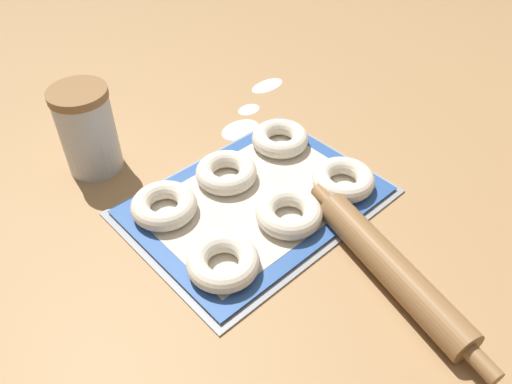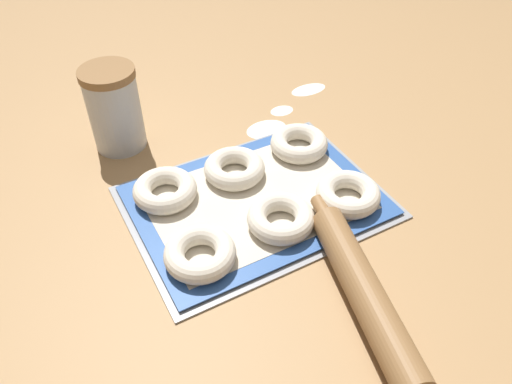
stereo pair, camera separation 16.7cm
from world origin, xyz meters
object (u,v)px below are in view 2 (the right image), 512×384
(bagel_back_left, at_px, (165,190))
(bagel_front_center, at_px, (281,218))
(baking_tray, at_px, (256,202))
(bagel_front_left, at_px, (200,254))
(bagel_front_right, at_px, (348,194))
(bagel_back_right, at_px, (299,143))
(rolling_pin, at_px, (365,293))
(bagel_back_center, at_px, (234,168))
(flour_canister, at_px, (114,109))

(bagel_back_left, bearing_deg, bagel_front_center, -47.71)
(baking_tray, height_order, bagel_front_left, bagel_front_left)
(bagel_front_center, height_order, bagel_front_right, same)
(bagel_back_right, height_order, rolling_pin, rolling_pin)
(baking_tray, distance_m, rolling_pin, 0.28)
(bagel_front_right, distance_m, rolling_pin, 0.22)
(bagel_back_center, height_order, rolling_pin, rolling_pin)
(bagel_back_right, bearing_deg, rolling_pin, -107.26)
(baking_tray, distance_m, flour_canister, 0.36)
(bagel_front_left, bearing_deg, rolling_pin, -45.35)
(bagel_front_right, height_order, flour_canister, flour_canister)
(rolling_pin, bearing_deg, bagel_front_left, 134.65)
(bagel_back_left, height_order, flour_canister, flour_canister)
(bagel_back_left, bearing_deg, rolling_pin, -63.32)
(bagel_back_center, relative_size, flour_canister, 0.67)
(bagel_back_right, height_order, flour_canister, flour_canister)
(bagel_back_left, xyz_separation_m, bagel_back_right, (0.30, 0.00, 0.00))
(bagel_front_left, bearing_deg, bagel_front_center, 2.26)
(bagel_back_right, xyz_separation_m, flour_canister, (-0.32, 0.22, 0.06))
(bagel_front_center, relative_size, bagel_back_right, 1.00)
(bagel_front_right, height_order, rolling_pin, rolling_pin)
(baking_tray, relative_size, bagel_back_right, 3.91)
(bagel_back_center, bearing_deg, bagel_back_right, 2.79)
(bagel_front_left, height_order, bagel_back_left, same)
(bagel_front_center, bearing_deg, bagel_back_right, 49.27)
(baking_tray, xyz_separation_m, rolling_pin, (0.04, -0.28, 0.02))
(bagel_back_center, bearing_deg, bagel_front_right, -48.10)
(baking_tray, height_order, bagel_back_center, bagel_back_center)
(bagel_back_left, relative_size, bagel_back_center, 1.00)
(bagel_front_center, bearing_deg, baking_tray, 93.84)
(rolling_pin, bearing_deg, baking_tray, 97.53)
(bagel_back_center, bearing_deg, flour_canister, 125.91)
(bagel_front_center, bearing_deg, bagel_back_left, 132.29)
(baking_tray, relative_size, bagel_back_left, 3.91)
(bagel_front_center, relative_size, bagel_front_right, 1.00)
(bagel_front_right, bearing_deg, bagel_back_center, 131.90)
(bagel_front_left, bearing_deg, flour_canister, 91.89)
(bagel_back_center, bearing_deg, bagel_front_left, -131.54)
(bagel_front_right, xyz_separation_m, rolling_pin, (-0.11, -0.19, -0.00))
(flour_canister, bearing_deg, bagel_back_left, -85.05)
(bagel_back_center, distance_m, flour_canister, 0.28)
(bagel_back_right, bearing_deg, bagel_front_left, -150.00)
(rolling_pin, bearing_deg, bagel_front_center, 99.02)
(bagel_front_center, bearing_deg, rolling_pin, -80.98)
(bagel_back_left, relative_size, flour_canister, 0.67)
(bagel_front_left, height_order, bagel_back_center, same)
(bagel_front_center, xyz_separation_m, bagel_back_center, (-0.01, 0.16, 0.00))
(bagel_front_center, bearing_deg, bagel_back_center, 93.37)
(rolling_pin, bearing_deg, bagel_back_right, 72.74)
(baking_tray, xyz_separation_m, bagel_back_left, (-0.15, 0.09, 0.02))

